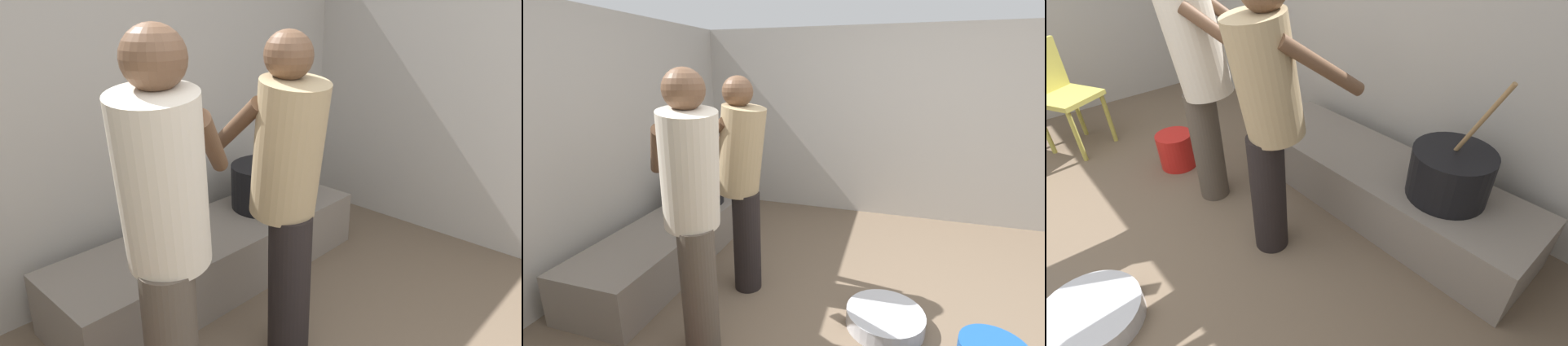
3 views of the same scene
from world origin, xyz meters
TOP-DOWN VIEW (x-y plane):
  - block_enclosure_rear at (0.00, 2.46)m, footprint 5.00×0.20m
  - hearth_ledge at (0.71, 1.94)m, footprint 2.02×0.60m
  - cooking_pot_main at (1.17, 1.95)m, footprint 0.45×0.45m
  - cook_in_cream_shirt at (-0.14, 1.20)m, footprint 0.71×0.68m
  - cook_in_tan_shirt at (0.52, 1.21)m, footprint 0.48×0.71m

SIDE VIEW (x-z plane):
  - hearth_ledge at x=0.71m, z-range 0.00..0.36m
  - cooking_pot_main at x=1.17m, z-range 0.13..0.88m
  - cook_in_tan_shirt at x=0.52m, z-range 0.11..1.66m
  - cook_in_cream_shirt at x=-0.14m, z-range 0.12..1.72m
  - block_enclosure_rear at x=0.00m, z-range 0.00..2.03m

